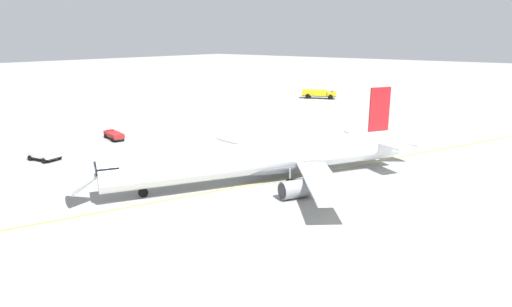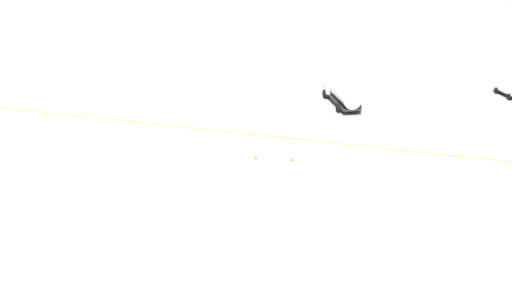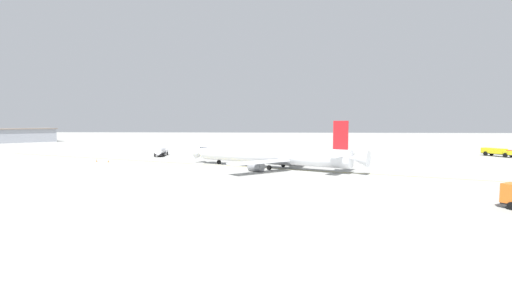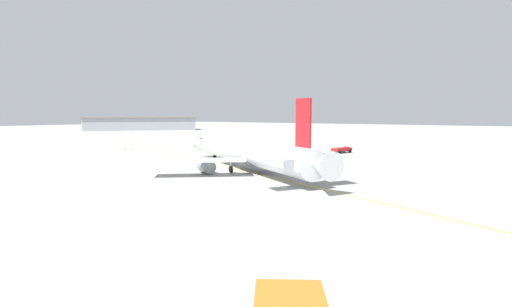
{
  "view_description": "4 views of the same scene",
  "coord_description": "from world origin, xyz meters",
  "px_view_note": "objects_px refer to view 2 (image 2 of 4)",
  "views": [
    {
      "loc": [
        -30.17,
        45.17,
        17.55
      ],
      "look_at": [
        0.32,
        7.36,
        4.63
      ],
      "focal_mm": 30.9,
      "sensor_mm": 36.0,
      "label": 1
    },
    {
      "loc": [
        -57.14,
        55.18,
        26.95
      ],
      "look_at": [
        -4.69,
        51.91,
        7.08
      ],
      "focal_mm": 51.75,
      "sensor_mm": 36.0,
      "label": 2
    },
    {
      "loc": [
        -84.09,
        0.74,
        10.66
      ],
      "look_at": [
        0.26,
        6.64,
        3.53
      ],
      "focal_mm": 26.01,
      "sensor_mm": 36.0,
      "label": 3
    },
    {
      "loc": [
        -47.26,
        -34.28,
        9.04
      ],
      "look_at": [
        3.0,
        2.21,
        2.69
      ],
      "focal_mm": 26.92,
      "sensor_mm": 36.0,
      "label": 4
    }
  ],
  "objects_px": {
    "safety_cone_near": "(293,158)",
    "safety_cone_mid": "(256,156)",
    "pushback_tug_truck": "(511,90)",
    "fuel_tanker_truck": "(343,93)"
  },
  "relations": [
    {
      "from": "fuel_tanker_truck",
      "to": "pushback_tug_truck",
      "type": "height_order",
      "value": "fuel_tanker_truck"
    },
    {
      "from": "pushback_tug_truck",
      "to": "safety_cone_mid",
      "type": "xyz_separation_m",
      "value": [
        -20.71,
        34.67,
        -0.53
      ]
    },
    {
      "from": "pushback_tug_truck",
      "to": "safety_cone_near",
      "type": "relative_size",
      "value": 9.03
    },
    {
      "from": "pushback_tug_truck",
      "to": "safety_cone_near",
      "type": "bearing_deg",
      "value": -65.39
    },
    {
      "from": "safety_cone_near",
      "to": "safety_cone_mid",
      "type": "distance_m",
      "value": 3.78
    },
    {
      "from": "pushback_tug_truck",
      "to": "safety_cone_near",
      "type": "xyz_separation_m",
      "value": [
        -21.52,
        30.98,
        -0.53
      ]
    },
    {
      "from": "fuel_tanker_truck",
      "to": "safety_cone_mid",
      "type": "xyz_separation_m",
      "value": [
        -17.72,
        11.96,
        -1.29
      ]
    },
    {
      "from": "safety_cone_mid",
      "to": "pushback_tug_truck",
      "type": "bearing_deg",
      "value": -59.15
    },
    {
      "from": "safety_cone_mid",
      "to": "safety_cone_near",
      "type": "bearing_deg",
      "value": -102.5
    },
    {
      "from": "pushback_tug_truck",
      "to": "fuel_tanker_truck",
      "type": "bearing_deg",
      "value": -92.7
    }
  ]
}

